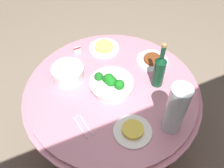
{
  "coord_description": "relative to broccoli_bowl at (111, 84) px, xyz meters",
  "views": [
    {
      "loc": [
        0.44,
        0.95,
        2.02
      ],
      "look_at": [
        0.0,
        0.0,
        0.79
      ],
      "focal_mm": 41.16,
      "sensor_mm": 36.0,
      "label": 1
    }
  ],
  "objects": [
    {
      "name": "food_plate_stir_fry",
      "position": [
        -0.37,
        -0.1,
        -0.03
      ],
      "size": [
        0.22,
        0.22,
        0.03
      ],
      "color": "white",
      "rests_on": "buffet_table"
    },
    {
      "name": "wine_bottle",
      "position": [
        -0.29,
        0.09,
        0.08
      ],
      "size": [
        0.07,
        0.07,
        0.34
      ],
      "color": "#114226",
      "rests_on": "buffet_table"
    },
    {
      "name": "buffet_table",
      "position": [
        -0.0,
        0.01,
        -0.41
      ],
      "size": [
        1.16,
        1.16,
        0.74
      ],
      "color": "maroon",
      "rests_on": "ground_plane"
    },
    {
      "name": "label_placard_mid",
      "position": [
        0.08,
        -0.41,
        -0.01
      ],
      "size": [
        0.05,
        0.01,
        0.05
      ],
      "color": "white",
      "rests_on": "buffet_table"
    },
    {
      "name": "food_plate_fried_egg",
      "position": [
        0.02,
        0.34,
        -0.03
      ],
      "size": [
        0.22,
        0.22,
        0.04
      ],
      "color": "white",
      "rests_on": "buffet_table"
    },
    {
      "name": "plate_stack",
      "position": [
        0.22,
        -0.2,
        0.0
      ],
      "size": [
        0.21,
        0.21,
        0.09
      ],
      "color": "white",
      "rests_on": "buffet_table"
    },
    {
      "name": "label_placard_front",
      "position": [
        -0.36,
        0.21,
        -0.01
      ],
      "size": [
        0.05,
        0.02,
        0.05
      ],
      "color": "white",
      "rests_on": "buffet_table"
    },
    {
      "name": "food_plate_noodles",
      "position": [
        -0.11,
        -0.37,
        -0.03
      ],
      "size": [
        0.22,
        0.22,
        0.04
      ],
      "color": "white",
      "rests_on": "buffet_table"
    },
    {
      "name": "serving_tongs",
      "position": [
        0.26,
        0.18,
        -0.04
      ],
      "size": [
        0.06,
        0.17,
        0.01
      ],
      "color": "silver",
      "rests_on": "buffet_table"
    },
    {
      "name": "broccoli_bowl",
      "position": [
        0.0,
        0.0,
        0.0
      ],
      "size": [
        0.28,
        0.28,
        0.12
      ],
      "color": "white",
      "rests_on": "buffet_table"
    },
    {
      "name": "decorative_fruit_vase",
      "position": [
        -0.19,
        0.4,
        0.1
      ],
      "size": [
        0.11,
        0.11,
        0.34
      ],
      "color": "silver",
      "rests_on": "buffet_table"
    },
    {
      "name": "ground_plane",
      "position": [
        -0.0,
        0.01,
        -0.78
      ],
      "size": [
        6.0,
        6.0,
        0.0
      ],
      "primitive_type": "plane",
      "color": "gray"
    }
  ]
}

